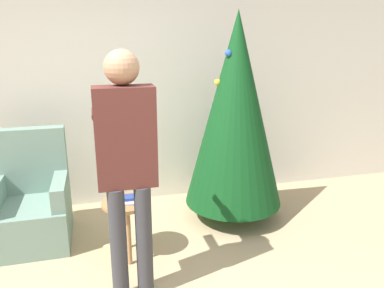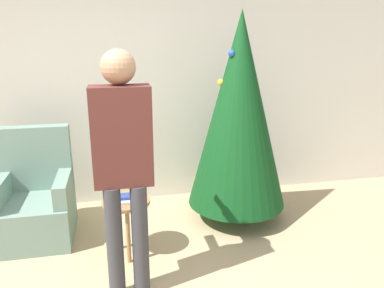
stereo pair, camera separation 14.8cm
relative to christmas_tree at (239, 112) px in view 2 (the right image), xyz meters
The scene contains 7 objects.
wall_back 1.41m from the christmas_tree, 147.68° to the left, with size 8.00×0.06×2.70m.
christmas_tree is the anchor object (origin of this frame).
armchair 2.16m from the christmas_tree, behind, with size 0.69×0.72×1.04m.
person_standing 1.53m from the christmas_tree, 140.12° to the right, with size 0.43×0.57×1.80m.
side_stool 1.44m from the christmas_tree, 157.91° to the right, with size 0.42×0.42×0.52m.
laptop 1.40m from the christmas_tree, 157.91° to the right, with size 0.28×0.21×0.02m.
book 1.39m from the christmas_tree, 157.91° to the right, with size 0.20×0.11×0.02m.
Camera 2 is at (-0.03, -2.01, 1.87)m, focal length 35.00 mm.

